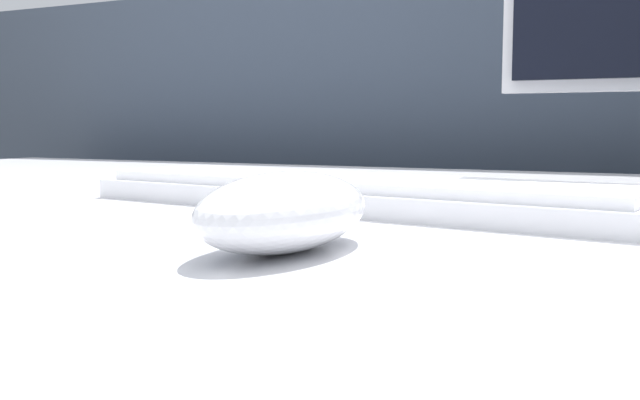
{
  "coord_description": "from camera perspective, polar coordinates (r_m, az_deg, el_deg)",
  "views": [
    {
      "loc": [
        0.15,
        -0.53,
        0.77
      ],
      "look_at": [
        -0.03,
        -0.16,
        0.73
      ],
      "focal_mm": 42.0,
      "sensor_mm": 36.0,
      "label": 1
    }
  ],
  "objects": [
    {
      "name": "computer_mouse_near",
      "position": [
        0.38,
        -2.64,
        -0.84
      ],
      "size": [
        0.07,
        0.13,
        0.04
      ],
      "rotation": [
        0.0,
        0.0,
        -0.02
      ],
      "color": "white",
      "rests_on": "desk"
    },
    {
      "name": "partition_panel",
      "position": [
        1.21,
        18.75,
        -7.18
      ],
      "size": [
        5.0,
        0.03,
        1.01
      ],
      "color": "#333D4C",
      "rests_on": "ground_plane"
    },
    {
      "name": "keyboard",
      "position": [
        0.57,
        2.55,
        0.52
      ],
      "size": [
        0.46,
        0.18,
        0.02
      ],
      "rotation": [
        0.0,
        0.0,
        -0.15
      ],
      "color": "white",
      "rests_on": "desk"
    }
  ]
}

